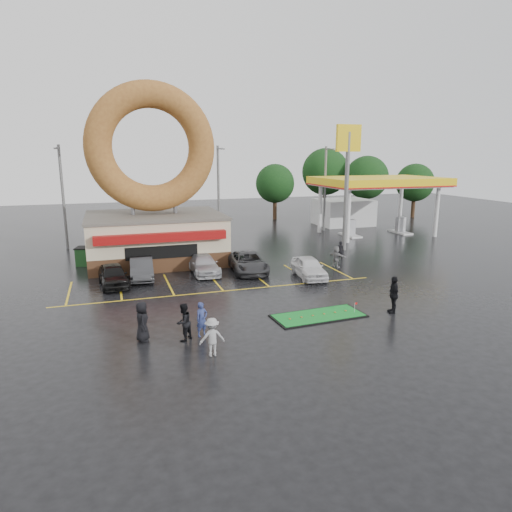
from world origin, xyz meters
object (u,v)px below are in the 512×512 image
object	(u,v)px
car_silver	(204,264)
dumpster	(90,257)
gas_station	(362,196)
person_cameraman	(393,295)
car_dgrey	(142,269)
person_blue	(202,319)
car_white	(309,267)
streetlight_left	(63,195)
car_grey	(248,262)
donut_shop	(154,204)
streetlight_mid	(219,190)
streetlight_right	(325,187)
putting_green	(318,316)
shell_sign	(347,164)
car_black	(113,275)

from	to	relation	value
car_silver	dumpster	bearing A→B (deg)	146.28
gas_station	person_cameraman	size ratio (longest dim) A/B	6.89
car_dgrey	person_cameraman	bearing A→B (deg)	-39.25
car_dgrey	person_blue	xyz separation A→B (m)	(1.87, -11.04, 0.11)
car_dgrey	dumpster	distance (m)	6.24
car_white	streetlight_left	bearing A→B (deg)	143.44
dumpster	car_grey	bearing A→B (deg)	-13.76
streetlight_left	person_blue	size ratio (longest dim) A/B	5.55
donut_shop	streetlight_mid	size ratio (longest dim) A/B	1.50
donut_shop	car_grey	xyz separation A→B (m)	(5.79, -5.55, -3.76)
streetlight_right	dumpster	size ratio (longest dim) A/B	5.00
dumpster	putting_green	xyz separation A→B (m)	(11.55, -15.57, -0.61)
car_silver	donut_shop	bearing A→B (deg)	118.71
streetlight_left	person_blue	world-z (taller)	streetlight_left
gas_station	dumpster	bearing A→B (deg)	-164.37
shell_sign	person_blue	xyz separation A→B (m)	(-15.66, -15.13, -6.57)
donut_shop	car_grey	size ratio (longest dim) A/B	2.67
car_grey	streetlight_left	bearing A→B (deg)	141.00
car_black	putting_green	bearing A→B (deg)	-47.85
gas_station	car_silver	world-z (taller)	gas_station
car_black	car_dgrey	bearing A→B (deg)	27.75
shell_sign	car_silver	bearing A→B (deg)	-163.22
shell_sign	dumpster	xyz separation A→B (m)	(-20.96, 1.12, -6.73)
streetlight_right	car_dgrey	distance (m)	25.18
streetlight_left	streetlight_mid	distance (m)	14.04
car_white	dumpster	distance (m)	16.56
streetlight_left	streetlight_mid	bearing A→B (deg)	4.09
streetlight_mid	car_grey	bearing A→B (deg)	-95.11
streetlight_left	person_cameraman	world-z (taller)	streetlight_left
streetlight_right	person_cameraman	bearing A→B (deg)	-108.56
car_dgrey	car_black	bearing A→B (deg)	-143.92
car_dgrey	dumpster	xyz separation A→B (m)	(-3.44, 5.21, -0.05)
donut_shop	person_cameraman	distance (m)	19.57
putting_green	car_white	bearing A→B (deg)	69.27
car_silver	car_white	xyz separation A→B (m)	(6.57, -3.31, 0.07)
streetlight_left	streetlight_right	distance (m)	26.08
car_silver	car_black	bearing A→B (deg)	-168.12
streetlight_right	person_blue	size ratio (longest dim) A/B	5.55
person_blue	putting_green	size ratio (longest dim) A/B	0.33
person_cameraman	car_grey	bearing A→B (deg)	-137.83
gas_station	car_grey	size ratio (longest dim) A/B	2.70
car_black	car_white	bearing A→B (deg)	-14.32
car_grey	dumpster	world-z (taller)	car_grey
person_blue	person_cameraman	bearing A→B (deg)	-21.39
gas_station	person_blue	distance (m)	33.18
person_cameraman	dumpster	xyz separation A→B (m)	(-15.55, 16.24, -0.34)
person_blue	streetlight_mid	bearing A→B (deg)	53.07
shell_sign	car_white	bearing A→B (deg)	-132.51
car_grey	dumpster	xyz separation A→B (m)	(-10.75, 5.69, -0.05)
car_white	dumpster	size ratio (longest dim) A/B	2.30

